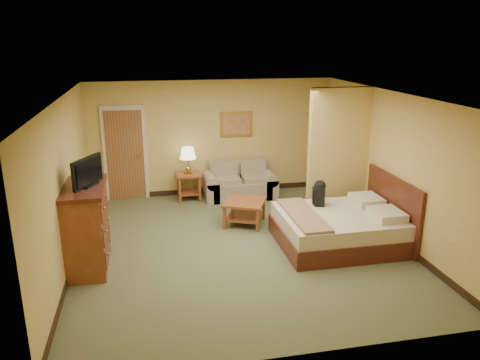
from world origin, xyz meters
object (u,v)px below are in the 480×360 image
object	(u,v)px
loveseat	(240,186)
dresser	(86,227)
bed	(344,227)
coffee_table	(245,207)

from	to	relation	value
loveseat	dresser	world-z (taller)	dresser
loveseat	dresser	size ratio (longest dim) A/B	1.20
loveseat	bed	world-z (taller)	bed
coffee_table	bed	bearing A→B (deg)	-39.09
loveseat	bed	xyz separation A→B (m)	(1.27, -2.83, 0.05)
coffee_table	dresser	size ratio (longest dim) A/B	0.74
bed	coffee_table	bearing A→B (deg)	140.91
loveseat	coffee_table	world-z (taller)	loveseat
coffee_table	dresser	xyz separation A→B (m)	(-2.78, -1.24, 0.33)
coffee_table	bed	distance (m)	1.95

